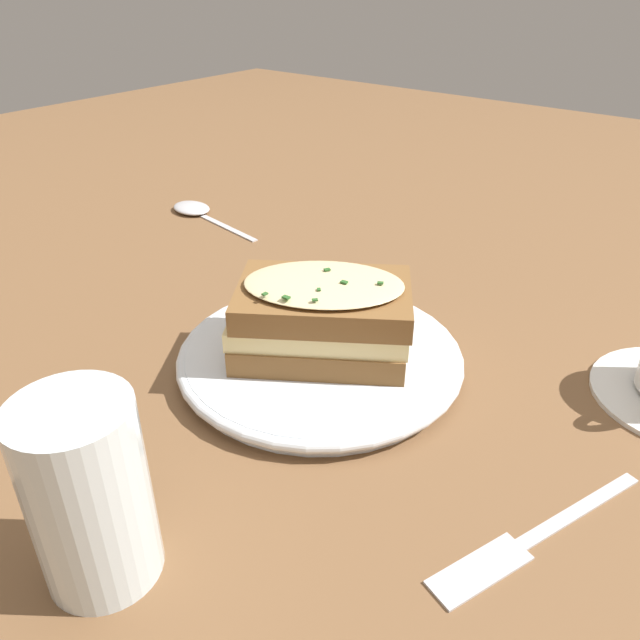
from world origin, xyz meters
The scene contains 6 objects.
ground_plane centered at (0.00, 0.00, 0.00)m, with size 2.40×2.40×0.00m, color brown.
dinner_plate centered at (0.02, -0.03, 0.01)m, with size 0.24×0.24×0.02m.
sandwich centered at (0.02, -0.03, 0.05)m, with size 0.17×0.16×0.07m.
water_glass centered at (-0.01, 0.21, 0.06)m, with size 0.07×0.07×0.12m, color silver.
fork centered at (-0.19, 0.05, 0.00)m, with size 0.07×0.17×0.00m.
spoon centered at (0.38, -0.21, 0.00)m, with size 0.18×0.05×0.01m.
Camera 1 is at (-0.26, 0.32, 0.31)m, focal length 35.00 mm.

